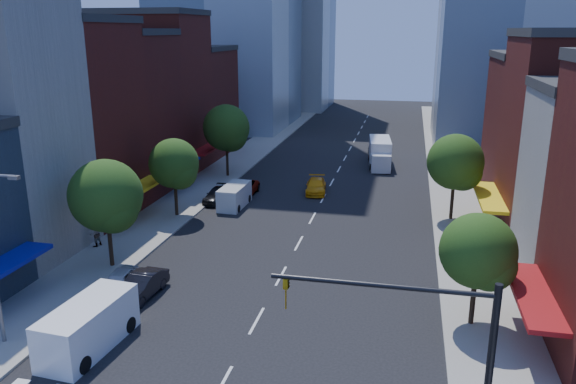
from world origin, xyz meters
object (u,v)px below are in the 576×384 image
at_px(parked_car_second, 141,286).
at_px(cargo_van_far, 234,196).
at_px(box_truck, 380,154).
at_px(parked_car_front, 119,282).
at_px(taxi, 316,186).
at_px(traffic_car_oncoming, 375,147).
at_px(parked_car_rear, 218,195).
at_px(traffic_car_far, 376,153).
at_px(pedestrian_far, 95,234).
at_px(cargo_van_near, 87,328).
at_px(parked_car_third, 243,189).

height_order(parked_car_second, cargo_van_far, cargo_van_far).
xyz_separation_m(cargo_van_far, box_truck, (11.97, 18.89, 0.51)).
distance_m(parked_car_front, taxi, 25.47).
distance_m(parked_car_front, traffic_car_oncoming, 46.37).
xyz_separation_m(cargo_van_far, traffic_car_oncoming, (10.97, 26.60, -0.29)).
distance_m(parked_car_front, cargo_van_far, 18.09).
xyz_separation_m(parked_car_rear, traffic_car_far, (13.25, 21.71, -0.00)).
bearing_deg(pedestrian_far, cargo_van_near, 46.03).
xyz_separation_m(parked_car_front, traffic_car_oncoming, (12.65, 44.61, 0.04)).
height_order(parked_car_rear, traffic_car_far, parked_car_rear).
xyz_separation_m(parked_car_front, parked_car_second, (1.68, -0.37, 0.06)).
relative_size(cargo_van_near, traffic_car_oncoming, 1.40).
height_order(traffic_car_oncoming, box_truck, box_truck).
bearing_deg(taxi, pedestrian_far, -134.04).
bearing_deg(pedestrian_far, parked_car_rear, 176.14).
distance_m(parked_car_second, parked_car_rear, 19.67).
bearing_deg(traffic_car_oncoming, cargo_van_far, 68.79).
height_order(cargo_van_far, pedestrian_far, pedestrian_far).
distance_m(taxi, pedestrian_far, 22.38).
distance_m(parked_car_second, cargo_van_near, 5.89).
relative_size(parked_car_front, parked_car_rear, 0.87).
xyz_separation_m(parked_car_second, cargo_van_far, (-0.00, 18.38, 0.26)).
height_order(parked_car_front, box_truck, box_truck).
xyz_separation_m(parked_car_rear, cargo_van_far, (2.00, -1.18, 0.34)).
height_order(parked_car_front, traffic_car_oncoming, traffic_car_oncoming).
distance_m(parked_car_third, traffic_car_oncoming, 25.66).
distance_m(parked_car_rear, cargo_van_near, 25.52).
height_order(parked_car_front, parked_car_second, parked_car_second).
xyz_separation_m(taxi, pedestrian_far, (-13.44, -17.90, 0.42)).
height_order(parked_car_second, cargo_van_near, cargo_van_near).
bearing_deg(pedestrian_far, box_truck, 165.35).
xyz_separation_m(parked_car_third, parked_car_rear, (-1.73, -2.35, -0.07)).
relative_size(parked_car_front, parked_car_third, 0.75).
distance_m(parked_car_second, taxi, 25.34).
relative_size(cargo_van_near, cargo_van_far, 1.25).
relative_size(parked_car_front, taxi, 0.82).
height_order(parked_car_rear, cargo_van_near, cargo_van_near).
distance_m(cargo_van_far, pedestrian_far, 13.67).
xyz_separation_m(parked_car_third, pedestrian_far, (-6.67, -15.32, 0.38)).
xyz_separation_m(parked_car_second, taxi, (6.50, 24.49, -0.04)).
height_order(parked_car_rear, taxi, taxi).
height_order(parked_car_second, traffic_car_oncoming, parked_car_second).
height_order(parked_car_second, pedestrian_far, pedestrian_far).
distance_m(parked_car_rear, cargo_van_far, 2.35).
relative_size(parked_car_front, cargo_van_near, 0.65).
distance_m(cargo_van_near, taxi, 31.06).
distance_m(parked_car_third, cargo_van_near, 27.79).
height_order(traffic_car_far, pedestrian_far, pedestrian_far).
bearing_deg(cargo_van_near, traffic_car_far, 81.27).
bearing_deg(parked_car_front, parked_car_rear, 86.09).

